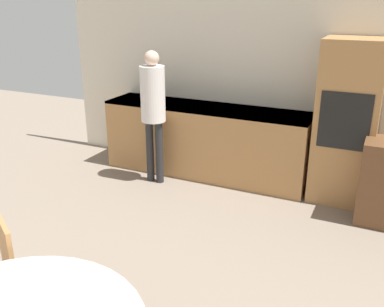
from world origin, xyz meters
The scene contains 4 objects.
wall_back centered at (0.00, 5.56, 1.30)m, with size 6.03×0.05×2.60m.
kitchen_counter centered at (-0.85, 5.22, 0.47)m, with size 2.63×0.60×0.91m.
oven_unit centered at (0.83, 5.22, 0.90)m, with size 0.64×0.59×1.80m.
person_standing centered at (-1.32, 4.73, 1.01)m, with size 0.29×0.29×1.62m.
Camera 1 is at (1.21, 0.43, 2.20)m, focal length 40.00 mm.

